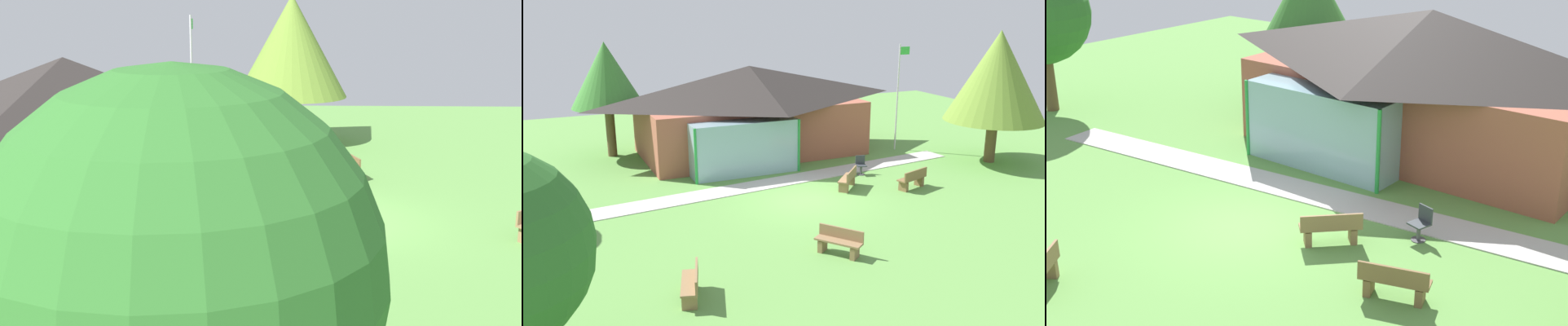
% 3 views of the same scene
% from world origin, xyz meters
% --- Properties ---
extents(ground_plane, '(44.00, 44.00, 0.00)m').
position_xyz_m(ground_plane, '(0.00, 0.00, 0.00)').
color(ground_plane, '#609947').
extents(pavilion, '(11.88, 7.60, 4.50)m').
position_xyz_m(pavilion, '(0.64, 7.75, 2.34)').
color(pavilion, '#A35642').
rests_on(pavilion, ground_plane).
extents(footpath, '(18.83, 3.32, 0.03)m').
position_xyz_m(footpath, '(0.00, 2.60, 0.01)').
color(footpath, '#BCB7B2').
rests_on(footpath, ground_plane).
extents(bench_rear_near_path, '(1.37, 1.38, 0.84)m').
position_xyz_m(bench_rear_near_path, '(2.29, 0.57, 0.40)').
color(bench_rear_near_path, olive).
rests_on(bench_rear_near_path, ground_plane).
extents(bench_mid_right, '(1.56, 0.87, 0.84)m').
position_xyz_m(bench_mid_right, '(4.76, -0.55, 0.40)').
color(bench_mid_right, brown).
rests_on(bench_mid_right, ground_plane).
extents(patio_chair_lawn_spare, '(0.54, 0.54, 0.86)m').
position_xyz_m(patio_chair_lawn_spare, '(3.87, 2.12, 0.42)').
color(patio_chair_lawn_spare, '#33383D').
rests_on(patio_chair_lawn_spare, ground_plane).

